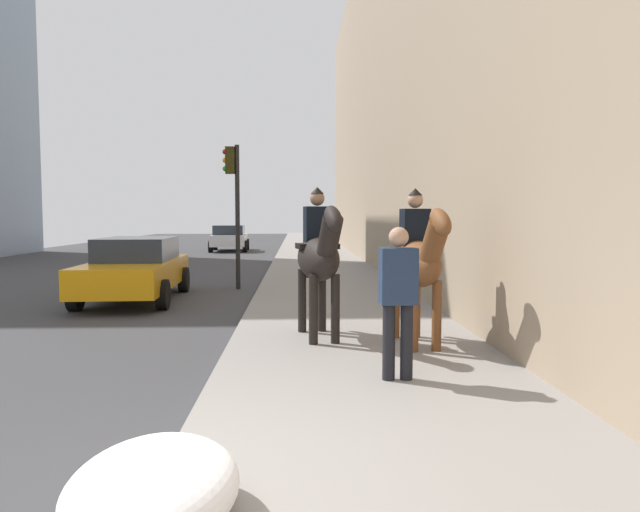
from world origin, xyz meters
The scene contains 8 objects.
sidewalk_slab centered at (0.00, -1.86, 0.06)m, with size 120.00×3.73×0.12m, color gray.
mounted_horse_near centered at (4.71, -1.32, 1.36)m, with size 2.14×0.80×2.25m.
mounted_horse_far centered at (4.20, -2.68, 1.32)m, with size 2.15×0.71×2.21m.
pedestrian_greeting centered at (2.51, -2.11, 1.10)m, with size 0.27×0.41×1.70m.
car_near_lane centered at (28.30, 2.76, 0.76)m, with size 3.93×2.15×1.44m.
car_mid_lane centered at (9.61, 2.72, 0.75)m, with size 4.67×2.13×1.44m.
traffic_light_near_curb centered at (11.52, 0.66, 2.55)m, with size 0.20×0.44×3.80m.
snow_pile_near centered at (-0.45, -0.15, 0.35)m, with size 1.30×1.00×0.45m, color white.
Camera 1 is at (-3.76, -1.00, 1.94)m, focal length 32.33 mm.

